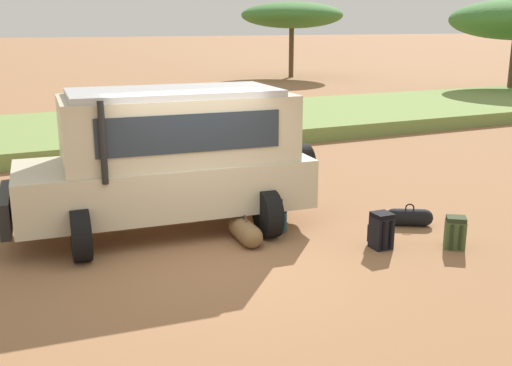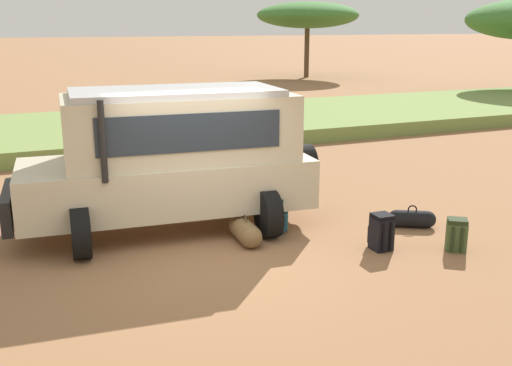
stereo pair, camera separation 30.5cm
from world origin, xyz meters
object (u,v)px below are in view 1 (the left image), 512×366
Objects in this scene: duffel_bag_soft_canvas at (409,217)px; backpack_beside_front_wheel at (275,215)px; safari_vehicle at (171,156)px; backpack_near_rear_wheel at (455,233)px; duffel_bag_low_black_case at (245,231)px; backpack_cluster_center at (381,231)px; acacia_tree_far_right at (292,15)px.

backpack_beside_front_wheel is at bearing 162.70° from duffel_bag_soft_canvas.
safari_vehicle is 7.10× the size of duffel_bag_soft_canvas.
duffel_bag_low_black_case is at bearing 150.37° from backpack_near_rear_wheel.
backpack_near_rear_wheel is at bearing -92.65° from duffel_bag_soft_canvas.
backpack_beside_front_wheel is (1.54, -0.92, -0.99)m from safari_vehicle.
backpack_beside_front_wheel reaches higher than backpack_cluster_center.
duffel_bag_soft_canvas is at bearing -9.10° from duffel_bag_low_black_case.
duffel_bag_soft_canvas is at bearing -23.07° from safari_vehicle.
acacia_tree_far_right is (15.63, 27.38, 3.83)m from duffel_bag_low_black_case.
acacia_tree_far_right is (12.63, 27.86, 3.86)m from duffel_bag_soft_canvas.
safari_vehicle reaches higher than backpack_beside_front_wheel.
backpack_cluster_center is 0.09× the size of acacia_tree_far_right.
backpack_near_rear_wheel is at bearing -25.12° from backpack_cluster_center.
duffel_bag_low_black_case is (0.87, -1.16, -1.11)m from safari_vehicle.
safari_vehicle is 5.62× the size of duffel_bag_low_black_case.
duffel_bag_low_black_case is at bearing 170.90° from duffel_bag_soft_canvas.
acacia_tree_far_right is at bearing 57.83° from safari_vehicle.
acacia_tree_far_right is (16.49, 26.22, 2.72)m from safari_vehicle.
backpack_cluster_center reaches higher than duffel_bag_low_black_case.
duffel_bag_low_black_case is at bearing -53.32° from safari_vehicle.
backpack_cluster_center is at bearing -40.50° from safari_vehicle.
backpack_beside_front_wheel is 1.19× the size of backpack_near_rear_wheel.
backpack_near_rear_wheel is at bearing -36.69° from safari_vehicle.
acacia_tree_far_right reaches higher than duffel_bag_soft_canvas.
safari_vehicle reaches higher than duffel_bag_soft_canvas.
safari_vehicle is at bearing 139.50° from backpack_cluster_center.
backpack_beside_front_wheel is 1.84m from backpack_cluster_center.
acacia_tree_far_right reaches higher than duffel_bag_low_black_case.
acacia_tree_far_right reaches higher than backpack_near_rear_wheel.
backpack_near_rear_wheel is 0.69× the size of duffel_bag_soft_canvas.
safari_vehicle is 0.79× the size of acacia_tree_far_right.
backpack_beside_front_wheel is 31.21m from acacia_tree_far_right.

